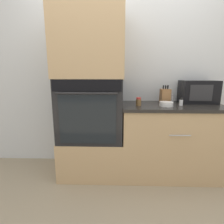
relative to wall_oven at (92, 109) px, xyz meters
name	(u,v)px	position (x,y,z in m)	size (l,w,h in m)	color
ground_plane	(123,186)	(0.37, -0.30, -0.81)	(12.00, 12.00, 0.00)	gray
wall_back	(123,71)	(0.37, 0.33, 0.44)	(8.00, 0.05, 2.50)	silver
oven_cabinet_base	(93,154)	(0.00, 0.00, -0.58)	(0.74, 0.60, 0.45)	tan
wall_oven	(92,109)	(0.00, 0.00, 0.00)	(0.72, 0.64, 0.71)	black
oven_cabinet_upper	(90,42)	(0.00, 0.00, 0.75)	(0.74, 0.60, 0.79)	tan
counter_unit	(170,140)	(0.95, 0.00, -0.37)	(1.17, 0.63, 0.86)	tan
microwave	(198,92)	(1.29, 0.15, 0.19)	(0.42, 0.27, 0.27)	black
knife_block	(165,96)	(0.88, 0.10, 0.14)	(0.11, 0.13, 0.22)	olive
bowl	(166,104)	(0.85, -0.10, 0.08)	(0.15, 0.15, 0.05)	white
condiment_jar_near	(181,102)	(1.02, -0.06, 0.10)	(0.04, 0.04, 0.09)	silver
condiment_jar_mid	(139,102)	(0.54, -0.07, 0.10)	(0.06, 0.06, 0.09)	brown
condiment_jar_far	(172,99)	(0.98, 0.16, 0.11)	(0.05, 0.05, 0.11)	silver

